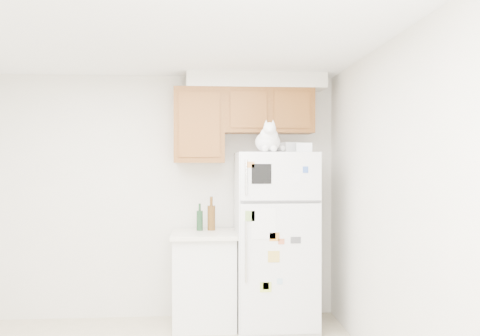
{
  "coord_description": "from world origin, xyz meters",
  "views": [
    {
      "loc": [
        0.52,
        -3.31,
        1.6
      ],
      "look_at": [
        0.89,
        1.55,
        1.55
      ],
      "focal_mm": 38.0,
      "sensor_mm": 36.0,
      "label": 1
    }
  ],
  "objects": [
    {
      "name": "room_shell",
      "position": [
        0.12,
        0.24,
        1.67
      ],
      "size": [
        3.84,
        4.04,
        2.52
      ],
      "color": "beige",
      "rests_on": "ground_plane"
    },
    {
      "name": "refrigerator",
      "position": [
        1.24,
        1.61,
        0.85
      ],
      "size": [
        0.76,
        0.78,
        1.7
      ],
      "color": "white",
      "rests_on": "ground_plane"
    },
    {
      "name": "base_counter",
      "position": [
        0.55,
        1.68,
        0.46
      ],
      "size": [
        0.64,
        0.64,
        0.92
      ],
      "color": "white",
      "rests_on": "ground_plane"
    },
    {
      "name": "cat",
      "position": [
        1.14,
        1.39,
        1.81
      ],
      "size": [
        0.29,
        0.42,
        0.3
      ],
      "color": "white",
      "rests_on": "refrigerator"
    },
    {
      "name": "storage_box_back",
      "position": [
        1.4,
        1.65,
        1.75
      ],
      "size": [
        0.21,
        0.18,
        0.1
      ],
      "primitive_type": "cube",
      "rotation": [
        0.0,
        0.0,
        0.29
      ],
      "color": "white",
      "rests_on": "refrigerator"
    },
    {
      "name": "storage_box_front",
      "position": [
        1.51,
        1.49,
        1.74
      ],
      "size": [
        0.17,
        0.14,
        0.09
      ],
      "primitive_type": "cube",
      "rotation": [
        0.0,
        0.0,
        -0.23
      ],
      "color": "white",
      "rests_on": "refrigerator"
    },
    {
      "name": "bottle_green",
      "position": [
        0.5,
        1.78,
        1.06
      ],
      "size": [
        0.06,
        0.06,
        0.27
      ],
      "primitive_type": null,
      "color": "#19381E",
      "rests_on": "base_counter"
    },
    {
      "name": "bottle_amber",
      "position": [
        0.62,
        1.8,
        1.09
      ],
      "size": [
        0.08,
        0.08,
        0.34
      ],
      "primitive_type": null,
      "color": "#593814",
      "rests_on": "base_counter"
    }
  ]
}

